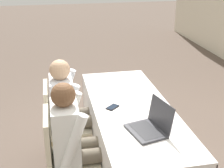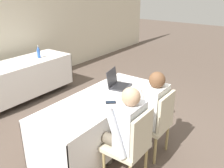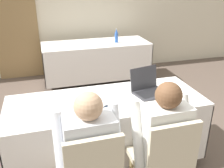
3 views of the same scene
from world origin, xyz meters
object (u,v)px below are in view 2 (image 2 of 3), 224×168
at_px(laptop, 118,84).
at_px(person_checkered_shirt, 124,128).
at_px(chair_near_right, 156,121).
at_px(person_white_shirt, 149,108).
at_px(chair_near_left, 131,144).
at_px(water_bottle, 39,52).
at_px(cell_phone, 111,102).

xyz_separation_m(laptop, person_checkered_shirt, (-0.75, -0.60, -0.14)).
height_order(chair_near_right, person_white_shirt, person_white_shirt).
bearing_deg(chair_near_right, person_white_shirt, -90.00).
relative_size(chair_near_left, chair_near_right, 1.00).
distance_m(water_bottle, person_checkered_shirt, 2.94).
distance_m(laptop, water_bottle, 2.16).
xyz_separation_m(water_bottle, person_white_shirt, (-0.47, -2.74, -0.20)).
bearing_deg(water_bottle, chair_near_left, -110.48).
distance_m(water_bottle, chair_near_left, 3.05).
relative_size(chair_near_right, person_checkered_shirt, 0.78).
distance_m(laptop, person_checkered_shirt, 0.97).
relative_size(laptop, cell_phone, 2.64).
xyz_separation_m(laptop, chair_near_left, (-0.75, -0.70, -0.30)).
bearing_deg(laptop, water_bottle, 68.68).
distance_m(chair_near_left, chair_near_right, 0.59).
height_order(chair_near_left, chair_near_right, same).
bearing_deg(water_bottle, person_white_shirt, -99.74).
bearing_deg(chair_near_left, chair_near_right, -180.00).
bearing_deg(water_bottle, laptop, -98.16).
distance_m(laptop, cell_phone, 0.52).
bearing_deg(person_checkered_shirt, chair_near_left, 90.00).
relative_size(chair_near_right, person_white_shirt, 0.78).
distance_m(chair_near_left, person_white_shirt, 0.62).
xyz_separation_m(person_checkered_shirt, person_white_shirt, (0.59, 0.00, 0.00)).
bearing_deg(cell_phone, chair_near_left, -161.04).
height_order(chair_near_left, person_white_shirt, person_white_shirt).
bearing_deg(laptop, cell_phone, -168.69).
height_order(laptop, person_checkered_shirt, person_checkered_shirt).
bearing_deg(chair_near_right, chair_near_left, 0.00).
height_order(cell_phone, person_white_shirt, person_white_shirt).
height_order(cell_phone, water_bottle, water_bottle).
relative_size(cell_phone, chair_near_right, 0.16).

